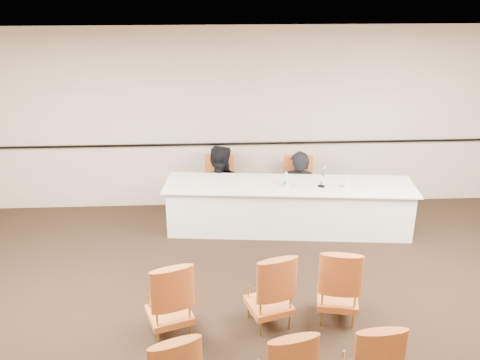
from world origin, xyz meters
The scene contains 17 objects.
ceiling centered at (0.00, 0.00, 3.00)m, with size 10.00×10.00×0.00m, color white.
wall_back centered at (0.00, 4.00, 1.50)m, with size 10.00×0.04×3.00m, color beige.
wall_rail centered at (0.00, 3.96, 1.10)m, with size 9.80×0.04×0.03m, color black.
panel_table centered at (0.61, 2.98, 0.38)m, with size 3.79×0.87×0.76m, color white, non-canonical shape.
panelist_main centered at (0.84, 3.52, 0.26)m, with size 0.61×0.40×1.68m, color black.
panelist_main_chair centered at (0.84, 3.52, 0.47)m, with size 0.50×0.50×0.95m, color #BE7122, non-canonical shape.
panelist_second centered at (-0.46, 3.65, 0.33)m, with size 0.82×0.64×1.70m, color black.
panelist_second_chair centered at (-0.46, 3.65, 0.47)m, with size 0.50×0.50×0.95m, color #BE7122, non-canonical shape.
papers centered at (1.03, 2.89, 0.76)m, with size 0.30×0.22×0.00m, color white.
microphone centered at (1.07, 2.85, 0.90)m, with size 0.10×0.21×0.29m, color black, non-canonical shape.
water_bottle centered at (0.55, 2.93, 0.87)m, with size 0.07×0.07×0.22m, color #17807B, non-canonical shape.
drinking_glass centered at (0.57, 2.85, 0.81)m, with size 0.06×0.06×0.10m, color white.
coffee_cup centered at (1.43, 2.79, 0.82)m, with size 0.08×0.08×0.12m, color white.
aud_chair_front_left centered at (-1.06, 0.52, 0.47)m, with size 0.50×0.50×0.95m, color #BE7122, non-canonical shape.
aud_chair_front_mid centered at (0.06, 0.64, 0.47)m, with size 0.50×0.50×0.95m, color #BE7122, non-canonical shape.
aud_chair_front_right centered at (0.87, 0.71, 0.47)m, with size 0.50×0.50×0.95m, color #BE7122, non-canonical shape.
aud_chair_back_right centered at (0.86, -0.58, 0.47)m, with size 0.50×0.50×0.95m, color #BE7122, non-canonical shape.
Camera 1 is at (-0.54, -4.46, 3.86)m, focal length 40.00 mm.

